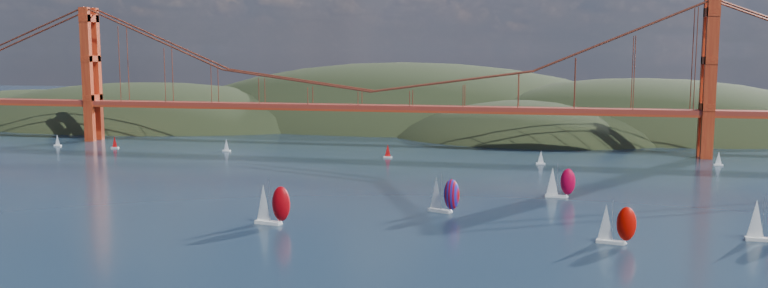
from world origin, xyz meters
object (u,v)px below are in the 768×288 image
(racer_0, at_px, (272,204))
(racer_1, at_px, (616,224))
(racer_rwb, at_px, (443,194))
(racer_3, at_px, (560,182))
(racer_2, at_px, (767,220))

(racer_0, relative_size, racer_1, 1.13)
(racer_rwb, bearing_deg, racer_3, 64.66)
(racer_2, xyz_separation_m, racer_3, (-39.33, 36.66, -0.26))
(racer_0, distance_m, racer_2, 101.03)
(racer_0, distance_m, racer_3, 75.58)
(racer_rwb, bearing_deg, racer_1, -7.42)
(racer_1, distance_m, racer_3, 46.37)
(racer_rwb, bearing_deg, racer_0, -127.43)
(racer_1, bearing_deg, racer_3, 113.03)
(racer_1, height_order, racer_2, racer_2)
(racer_1, xyz_separation_m, racer_2, (29.41, 8.63, 0.29))
(racer_2, bearing_deg, racer_rwb, 170.16)
(racer_rwb, bearing_deg, racer_2, 11.87)
(racer_3, height_order, racer_rwb, racer_rwb)
(racer_0, distance_m, racer_rwb, 40.04)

